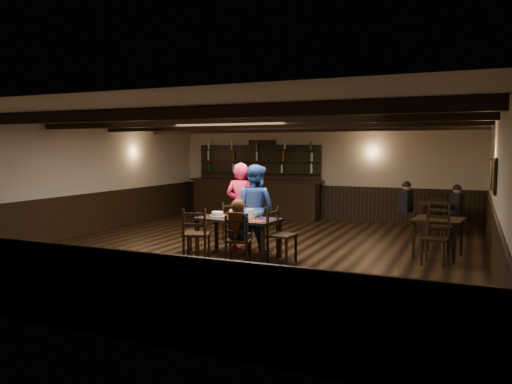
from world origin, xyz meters
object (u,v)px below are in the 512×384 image
at_px(man_blue, 255,208).
at_px(cake, 217,214).
at_px(chair_near_left, 195,231).
at_px(woman_pink, 241,206).
at_px(chair_near_right, 237,237).
at_px(dining_table, 238,222).
at_px(bar_counter, 256,193).

height_order(man_blue, cake, man_blue).
bearing_deg(chair_near_left, man_blue, 63.79).
bearing_deg(woman_pink, chair_near_right, 112.08).
height_order(dining_table, bar_counter, bar_counter).
distance_m(dining_table, chair_near_left, 0.91).
xyz_separation_m(man_blue, cake, (-0.61, -0.49, -0.09)).
bearing_deg(dining_table, woman_pink, 110.20).
distance_m(cake, bar_counter, 5.50).
bearing_deg(chair_near_right, dining_table, 114.82).
relative_size(chair_near_left, chair_near_right, 1.08).
distance_m(chair_near_left, chair_near_right, 0.90).
distance_m(chair_near_left, cake, 0.84).
bearing_deg(man_blue, woman_pink, 5.30).
bearing_deg(man_blue, dining_table, 92.06).
bearing_deg(bar_counter, dining_table, -69.86).
xyz_separation_m(dining_table, woman_pink, (-0.23, 0.61, 0.23)).
bearing_deg(bar_counter, woman_pink, -69.87).
height_order(dining_table, woman_pink, woman_pink).
xyz_separation_m(chair_near_left, cake, (0.03, 0.81, 0.21)).
bearing_deg(dining_table, man_blue, 78.02).
bearing_deg(woman_pink, man_blue, 170.46).
height_order(chair_near_right, woman_pink, woman_pink).
distance_m(woman_pink, man_blue, 0.35).
height_order(dining_table, man_blue, man_blue).
xyz_separation_m(cake, bar_counter, (-1.48, 5.29, -0.07)).
bearing_deg(chair_near_left, bar_counter, 103.35).
distance_m(woman_pink, cake, 0.61).
relative_size(dining_table, woman_pink, 0.93).
distance_m(chair_near_right, bar_counter, 6.62).
distance_m(chair_near_right, woman_pink, 1.59).
distance_m(chair_near_left, man_blue, 1.48).
bearing_deg(man_blue, bar_counter, -52.48).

